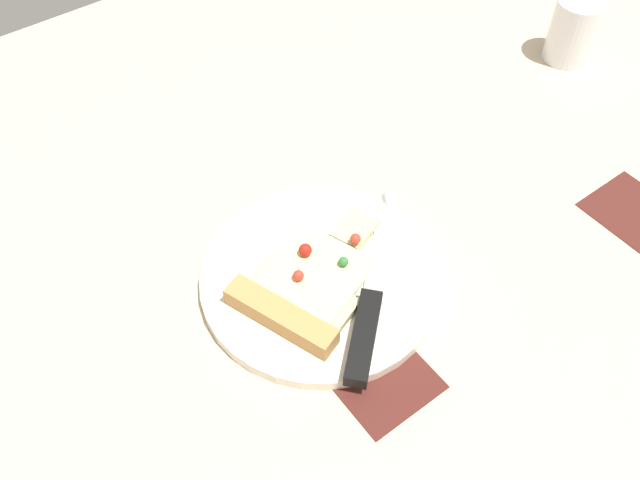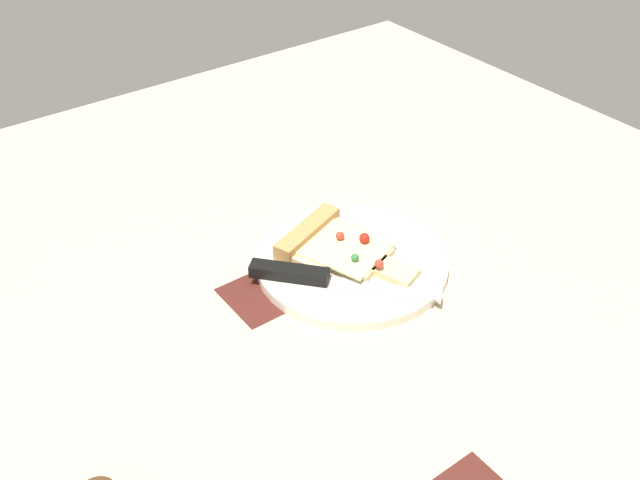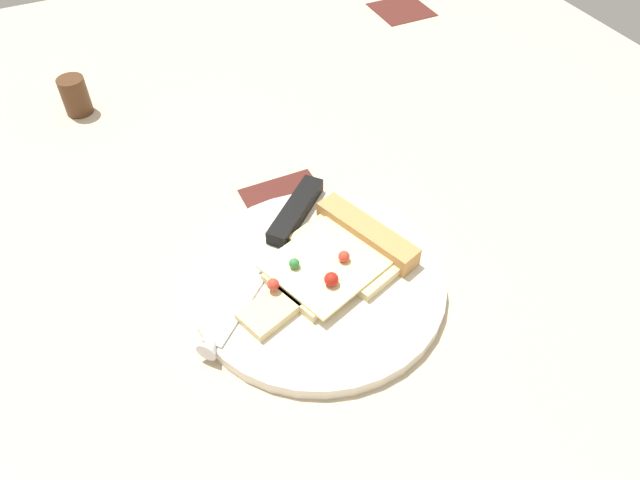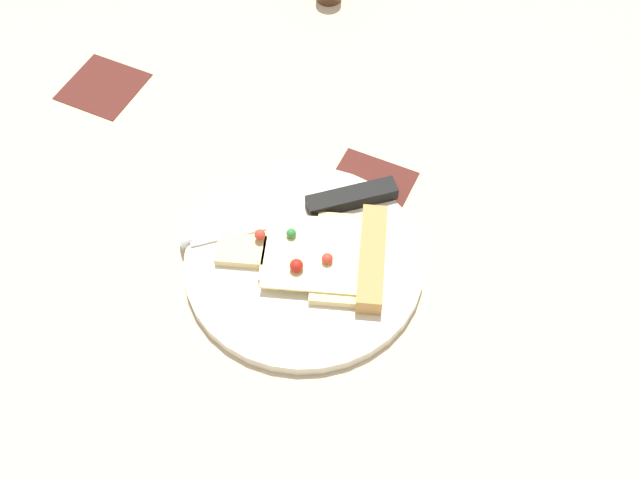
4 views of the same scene
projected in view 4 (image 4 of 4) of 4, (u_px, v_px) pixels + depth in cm
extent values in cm
cube|color=#C6B293|center=(294.00, 208.00, 85.09)|extent=(141.00, 141.00, 3.00)
cube|color=#4C1E19|center=(368.00, 189.00, 84.90)|extent=(9.00, 9.00, 0.20)
cube|color=#4C1E19|center=(103.00, 87.00, 94.10)|extent=(9.00, 9.00, 0.20)
cylinder|color=silver|center=(304.00, 262.00, 78.34)|extent=(25.04, 25.04, 1.38)
cube|color=beige|center=(343.00, 259.00, 77.15)|extent=(9.37, 12.38, 1.00)
cube|color=beige|center=(290.00, 255.00, 77.44)|extent=(7.70, 8.67, 1.00)
cube|color=beige|center=(242.00, 251.00, 77.71)|extent=(6.11, 5.15, 1.00)
cube|color=#F2E099|center=(314.00, 253.00, 76.77)|extent=(12.52, 12.04, 0.30)
cube|color=tan|center=(372.00, 258.00, 76.50)|extent=(6.50, 12.17, 2.20)
sphere|color=red|center=(327.00, 259.00, 75.53)|extent=(1.14, 1.14, 1.14)
sphere|color=red|center=(262.00, 235.00, 77.14)|extent=(1.15, 1.15, 1.15)
sphere|color=#2D7A38|center=(291.00, 233.00, 77.37)|extent=(1.04, 1.04, 1.04)
sphere|color=#B21E14|center=(296.00, 266.00, 74.92)|extent=(1.38, 1.38, 1.38)
cube|color=silver|center=(245.00, 227.00, 79.91)|extent=(10.30, 9.47, 0.30)
cone|color=silver|center=(189.00, 240.00, 78.94)|extent=(2.82, 2.82, 2.00)
cube|color=black|center=(352.00, 198.00, 81.30)|extent=(8.93, 8.29, 1.60)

